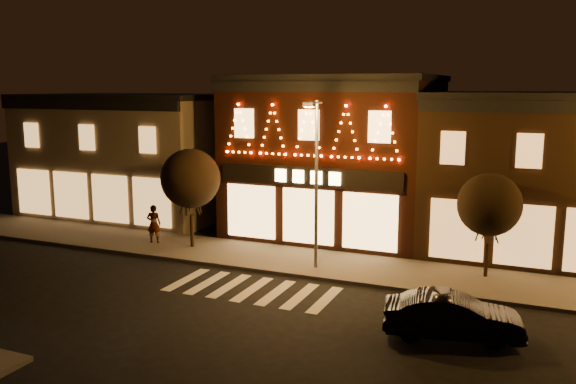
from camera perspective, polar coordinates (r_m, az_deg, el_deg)
The scene contains 10 objects.
ground at distance 20.39m, azimuth -8.55°, elevation -12.49°, with size 120.00×120.00×0.00m, color black.
sidewalk_far at distance 26.41m, azimuth 4.43°, elevation -6.95°, with size 44.00×4.00×0.15m, color #47423D.
building_left at distance 38.01m, azimuth -14.37°, elevation 3.48°, with size 12.20×8.28×7.30m.
building_pulp at distance 31.78m, azimuth 4.58°, elevation 3.46°, with size 10.20×8.34×8.30m.
building_right_a at distance 30.22m, azimuth 21.92°, elevation 1.67°, with size 9.20×8.28×7.50m.
streetlamp_mid at distance 24.78m, azimuth 2.61°, elevation 1.92°, with size 0.50×1.62×7.05m.
tree_left at distance 28.81m, azimuth -9.22°, elevation 1.26°, with size 2.82×2.82×4.72m.
tree_right at distance 25.24m, azimuth 18.53°, elevation -1.14°, with size 2.53×2.53×4.23m.
dark_sedan at distance 19.78m, azimuth 15.31°, elevation -11.28°, with size 1.48×4.24×1.40m, color black.
pedestrian at distance 30.31m, azimuth -12.59°, elevation -2.95°, with size 0.69×0.45×1.90m, color gray.
Camera 1 is at (10.04, -15.96, 7.75)m, focal length 37.57 mm.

